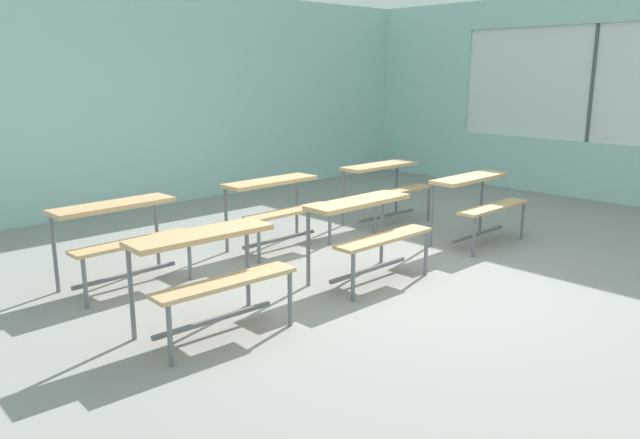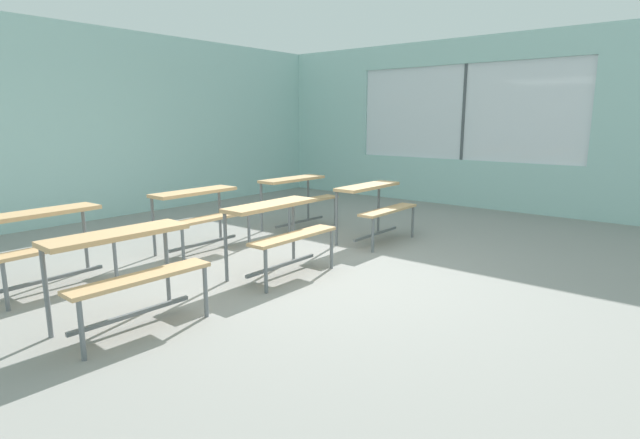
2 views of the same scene
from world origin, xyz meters
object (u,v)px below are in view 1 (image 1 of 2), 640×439
object	(u,v)px
desk_bench_r0c0	(210,259)
desk_bench_r0c2	(477,193)
desk_bench_r1c1	(277,197)
desk_bench_r1c0	(120,225)
desk_bench_r1c2	(386,179)
desk_bench_r0c1	(367,220)

from	to	relation	value
desk_bench_r0c0	desk_bench_r0c2	xyz separation A→B (m)	(3.54, 0.04, 0.00)
desk_bench_r0c0	desk_bench_r1c1	size ratio (longest dim) A/B	1.01
desk_bench_r0c2	desk_bench_r1c1	world-z (taller)	same
desk_bench_r0c2	desk_bench_r1c0	world-z (taller)	same
desk_bench_r1c0	desk_bench_r1c1	xyz separation A→B (m)	(1.78, -0.01, 0.00)
desk_bench_r1c1	desk_bench_r1c2	size ratio (longest dim) A/B	0.99
desk_bench_r0c1	desk_bench_r0c2	size ratio (longest dim) A/B	1.00
desk_bench_r0c1	desk_bench_r1c1	world-z (taller)	same
desk_bench_r0c1	desk_bench_r0c2	bearing A→B (deg)	0.47
desk_bench_r1c2	desk_bench_r0c2	bearing A→B (deg)	-86.47
desk_bench_r0c1	desk_bench_r1c0	size ratio (longest dim) A/B	0.98
desk_bench_r0c0	desk_bench_r0c1	bearing A→B (deg)	2.19
desk_bench_r0c0	desk_bench_r1c0	bearing A→B (deg)	92.01
desk_bench_r0c2	desk_bench_r1c1	xyz separation A→B (m)	(-1.76, 1.36, 0.00)
desk_bench_r0c2	desk_bench_r1c1	size ratio (longest dim) A/B	1.00
desk_bench_r1c2	desk_bench_r1c0	bearing A→B (deg)	-179.68
desk_bench_r0c2	desk_bench_r0c0	bearing A→B (deg)	-179.86
desk_bench_r1c2	desk_bench_r1c1	bearing A→B (deg)	179.55
desk_bench_r0c0	desk_bench_r1c1	bearing A→B (deg)	39.92
desk_bench_r0c1	desk_bench_r1c2	xyz separation A→B (m)	(1.79, 1.33, 0.00)
desk_bench_r1c0	desk_bench_r0c1	bearing A→B (deg)	-41.55
desk_bench_r1c0	desk_bench_r1c1	distance (m)	1.78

